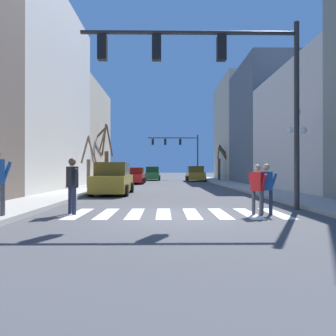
{
  "coord_description": "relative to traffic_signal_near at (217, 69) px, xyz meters",
  "views": [
    {
      "loc": [
        -0.44,
        -9.87,
        1.41
      ],
      "look_at": [
        -0.08,
        19.26,
        1.52
      ],
      "focal_mm": 35.0,
      "sensor_mm": 36.0,
      "label": 1
    }
  ],
  "objects": [
    {
      "name": "car_parked_right_far",
      "position": [
        -3.32,
        30.31,
        -4.12
      ],
      "size": [
        1.97,
        4.58,
        1.73
      ],
      "rotation": [
        0.0,
        0.0,
        -1.57
      ],
      "color": "#236B38",
      "rests_on": "ground_plane"
    },
    {
      "name": "street_tree_left_mid",
      "position": [
        -7.66,
        20.36,
        -2.04
      ],
      "size": [
        2.8,
        4.06,
        5.7
      ],
      "color": "brown",
      "rests_on": "sidewalk_left"
    },
    {
      "name": "car_parked_right_near",
      "position": [
        -4.73,
        7.02,
        -4.09
      ],
      "size": [
        2.06,
        4.65,
        1.79
      ],
      "rotation": [
        0.0,
        0.0,
        1.57
      ],
      "color": "#A38423",
      "rests_on": "ground_plane"
    },
    {
      "name": "building_row_left",
      "position": [
        -11.25,
        9.62,
        0.81
      ],
      "size": [
        6.0,
        35.16,
        12.71
      ],
      "color": "#66564C",
      "rests_on": "ground_plane"
    },
    {
      "name": "street_lamp_right_corner",
      "position": [
        4.19,
        3.42,
        -1.88
      ],
      "size": [
        0.95,
        0.36,
        4.06
      ],
      "color": "black",
      "rests_on": "sidewalk_right"
    },
    {
      "name": "traffic_signal_near",
      "position": [
        0.0,
        0.0,
        0.0
      ],
      "size": [
        7.64,
        0.28,
        6.58
      ],
      "color": "#2D2D2D",
      "rests_on": "ground_plane"
    },
    {
      "name": "car_parked_right_mid",
      "position": [
        1.84,
        27.07,
        -4.1
      ],
      "size": [
        2.16,
        4.39,
        1.78
      ],
      "rotation": [
        0.0,
        0.0,
        1.57
      ],
      "color": "#A38423",
      "rests_on": "ground_plane"
    },
    {
      "name": "pedestrian_near_right_corner",
      "position": [
        -4.75,
        -1.07,
        -3.88
      ],
      "size": [
        0.55,
        0.64,
        1.77
      ],
      "rotation": [
        0.0,
        0.0,
        2.26
      ],
      "color": "#282D47",
      "rests_on": "ground_plane"
    },
    {
      "name": "street_tree_right_mid",
      "position": [
        -7.4,
        12.6,
        -3.12
      ],
      "size": [
        1.43,
        1.49,
        3.75
      ],
      "color": "brown",
      "rests_on": "sidewalk_left"
    },
    {
      "name": "pedestrian_on_left_sidewalk",
      "position": [
        1.34,
        -1.19,
        -3.98
      ],
      "size": [
        0.68,
        0.27,
        1.58
      ],
      "rotation": [
        0.0,
        0.0,
        6.09
      ],
      "color": "#282D47",
      "rests_on": "ground_plane"
    },
    {
      "name": "pedestrian_on_right_sidewalk",
      "position": [
        1.02,
        -1.32,
        -4.0
      ],
      "size": [
        0.5,
        0.56,
        1.56
      ],
      "rotation": [
        0.0,
        0.0,
        2.29
      ],
      "color": "#4C4C51",
      "rests_on": "ground_plane"
    },
    {
      "name": "traffic_signal_far",
      "position": [
        0.2,
        33.72,
        -0.35
      ],
      "size": [
        6.98,
        0.28,
        6.14
      ],
      "color": "#2D2D2D",
      "rests_on": "ground_plane"
    },
    {
      "name": "crosswalk_stripes",
      "position": [
        -1.42,
        -0.96,
        -4.92
      ],
      "size": [
        6.75,
        2.6,
        0.01
      ],
      "color": "white",
      "rests_on": "ground_plane"
    },
    {
      "name": "ground_plane",
      "position": [
        -1.42,
        -1.51,
        -4.92
      ],
      "size": [
        240.0,
        240.0,
        0.0
      ],
      "primitive_type": "plane",
      "color": "#4C4C4F"
    },
    {
      "name": "street_tree_left_far",
      "position": [
        4.84,
        26.84,
        -2.59
      ],
      "size": [
        1.99,
        2.0,
        4.18
      ],
      "color": "brown",
      "rests_on": "sidewalk_right"
    },
    {
      "name": "building_row_right",
      "position": [
        8.4,
        14.67,
        0.85
      ],
      "size": [
        6.0,
        43.66,
        12.96
      ],
      "color": "gray",
      "rests_on": "ground_plane"
    },
    {
      "name": "car_parked_left_near",
      "position": [
        -4.75,
        20.48,
        -4.18
      ],
      "size": [
        2.03,
        4.67,
        1.57
      ],
      "rotation": [
        0.0,
        0.0,
        1.57
      ],
      "color": "red",
      "rests_on": "ground_plane"
    }
  ]
}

